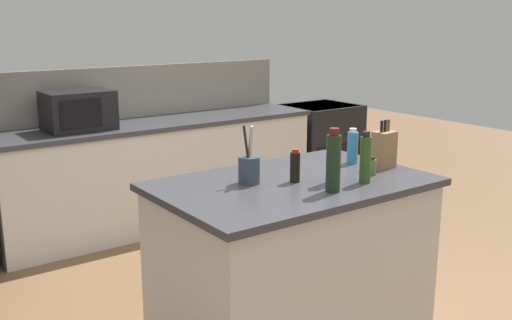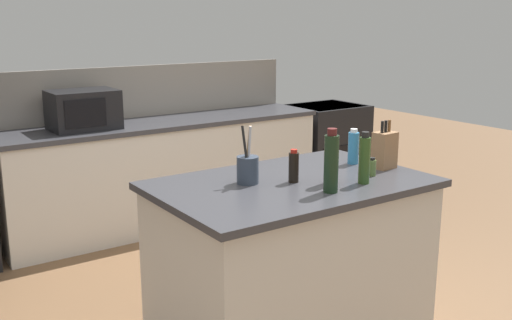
# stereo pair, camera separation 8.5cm
# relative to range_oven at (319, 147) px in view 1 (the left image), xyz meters

# --- Properties ---
(back_counter_run) EXTENTS (2.91, 0.66, 0.94)m
(back_counter_run) POSITION_rel_range_oven_xyz_m (-1.87, 0.00, 0.00)
(back_counter_run) COLOR beige
(back_counter_run) RESTS_ON ground_plane
(wall_backsplash) EXTENTS (2.87, 0.03, 0.46)m
(wall_backsplash) POSITION_rel_range_oven_xyz_m (-1.87, 0.32, 0.70)
(wall_backsplash) COLOR gray
(wall_backsplash) RESTS_ON back_counter_run
(kitchen_island) EXTENTS (1.51, 0.97, 0.94)m
(kitchen_island) POSITION_rel_range_oven_xyz_m (-2.17, -2.20, 0.00)
(kitchen_island) COLOR beige
(kitchen_island) RESTS_ON ground_plane
(range_oven) EXTENTS (0.76, 0.65, 0.92)m
(range_oven) POSITION_rel_range_oven_xyz_m (0.00, 0.00, 0.00)
(range_oven) COLOR black
(range_oven) RESTS_ON ground_plane
(microwave) EXTENTS (0.53, 0.39, 0.32)m
(microwave) POSITION_rel_range_oven_xyz_m (-2.59, 0.00, 0.63)
(microwave) COLOR black
(microwave) RESTS_ON back_counter_run
(knife_block) EXTENTS (0.14, 0.11, 0.29)m
(knife_block) POSITION_rel_range_oven_xyz_m (-1.54, -2.28, 0.59)
(knife_block) COLOR #936B47
(knife_block) RESTS_ON kitchen_island
(utensil_crock) EXTENTS (0.12, 0.12, 0.32)m
(utensil_crock) POSITION_rel_range_oven_xyz_m (-2.40, -2.10, 0.56)
(utensil_crock) COLOR #333D4C
(utensil_crock) RESTS_ON kitchen_island
(vinegar_bottle) EXTENTS (0.07, 0.07, 0.29)m
(vinegar_bottle) POSITION_rel_range_oven_xyz_m (-2.03, -2.36, 0.61)
(vinegar_bottle) COLOR maroon
(vinegar_bottle) RESTS_ON kitchen_island
(olive_oil_bottle) EXTENTS (0.06, 0.06, 0.29)m
(olive_oil_bottle) POSITION_rel_range_oven_xyz_m (-1.88, -2.46, 0.61)
(olive_oil_bottle) COLOR #2D4C1E
(olive_oil_bottle) RESTS_ON kitchen_island
(dish_soap_bottle) EXTENTS (0.07, 0.07, 0.22)m
(dish_soap_bottle) POSITION_rel_range_oven_xyz_m (-1.61, -2.10, 0.58)
(dish_soap_bottle) COLOR #3384BC
(dish_soap_bottle) RESTS_ON kitchen_island
(spice_jar_oregano) EXTENTS (0.05, 0.05, 0.11)m
(spice_jar_oregano) POSITION_rel_range_oven_xyz_m (-1.73, -2.37, 0.52)
(spice_jar_oregano) COLOR #567038
(spice_jar_oregano) RESTS_ON kitchen_island
(wine_bottle) EXTENTS (0.08, 0.08, 0.34)m
(wine_bottle) POSITION_rel_range_oven_xyz_m (-2.14, -2.48, 0.63)
(wine_bottle) COLOR black
(wine_bottle) RESTS_ON kitchen_island
(soy_sauce_bottle) EXTENTS (0.06, 0.06, 0.18)m
(soy_sauce_bottle) POSITION_rel_range_oven_xyz_m (-2.18, -2.22, 0.56)
(soy_sauce_bottle) COLOR black
(soy_sauce_bottle) RESTS_ON kitchen_island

